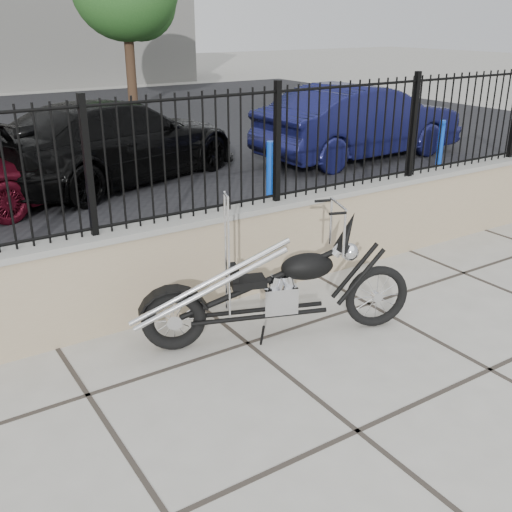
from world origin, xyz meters
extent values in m
plane|color=#99968E|center=(0.00, 0.00, 0.00)|extent=(90.00, 90.00, 0.00)
cube|color=gray|center=(0.00, 2.50, 0.48)|extent=(14.00, 0.36, 0.96)
cube|color=black|center=(0.00, 2.50, 1.56)|extent=(14.00, 0.08, 1.20)
imported|color=black|center=(1.16, 7.78, 0.73)|extent=(5.45, 3.70, 1.47)
imported|color=#10123B|center=(6.16, 6.85, 0.77)|extent=(4.72, 1.83, 1.53)
cylinder|color=#0B2AA8|center=(2.35, 4.59, 0.56)|extent=(0.15, 0.15, 1.12)
cylinder|color=#0B22B0|center=(6.80, 5.24, 0.48)|extent=(0.14, 0.14, 0.96)
cylinder|color=#382619|center=(4.82, 16.08, 1.53)|extent=(0.31, 0.31, 3.06)
camera|label=1|loc=(-2.55, -2.59, 2.79)|focal=42.00mm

